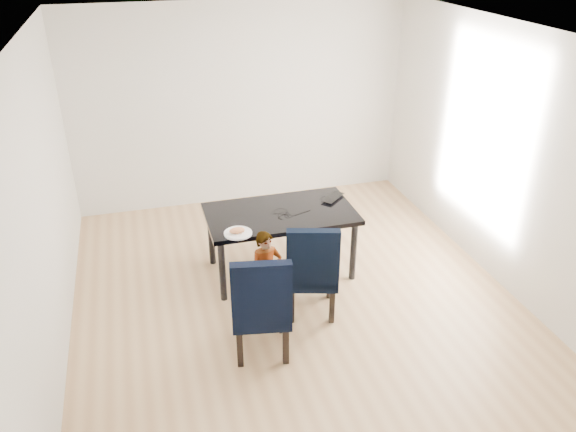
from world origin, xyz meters
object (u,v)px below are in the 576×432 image
object	(u,v)px
chair_right	(312,266)
child	(267,274)
dining_table	(281,242)
laptop	(329,197)
plate	(238,233)
chair_left	(261,301)

from	to	relation	value
chair_right	child	size ratio (longest dim) A/B	1.14
dining_table	laptop	size ratio (longest dim) A/B	4.87
plate	child	bearing A→B (deg)	-59.37
dining_table	chair_left	xyz separation A→B (m)	(-0.51, -1.23, 0.16)
chair_left	chair_right	world-z (taller)	chair_left
child	plate	world-z (taller)	child
dining_table	child	xyz separation A→B (m)	(-0.33, -0.69, 0.08)
chair_left	dining_table	bearing A→B (deg)	77.61
dining_table	plate	size ratio (longest dim) A/B	5.62
plate	laptop	size ratio (longest dim) A/B	0.87
chair_left	laptop	distance (m)	1.82
dining_table	chair_left	distance (m)	1.34
plate	chair_left	bearing A→B (deg)	-88.56
chair_left	laptop	xyz separation A→B (m)	(1.14, 1.41, 0.23)
chair_right	laptop	distance (m)	1.12
child	laptop	distance (m)	1.33
chair_left	laptop	size ratio (longest dim) A/B	3.25
plate	laptop	distance (m)	1.27
dining_table	child	world-z (taller)	child
chair_left	child	distance (m)	0.57
chair_right	child	xyz separation A→B (m)	(-0.44, 0.09, -0.06)
dining_table	chair_right	xyz separation A→B (m)	(0.11, -0.78, 0.14)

